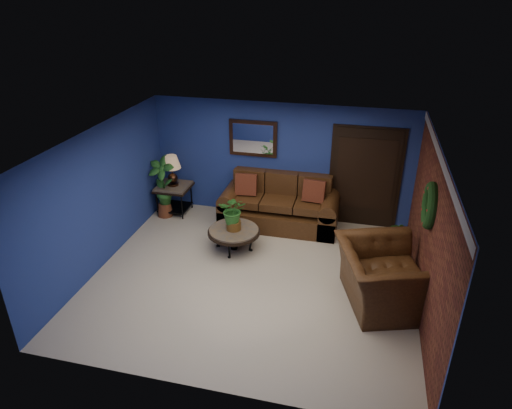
% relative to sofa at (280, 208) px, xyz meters
% --- Properties ---
extents(floor, '(5.50, 5.50, 0.00)m').
position_rel_sofa_xyz_m(floor, '(-0.07, -2.09, -0.36)').
color(floor, beige).
rests_on(floor, ground).
extents(wall_back, '(5.50, 0.04, 2.50)m').
position_rel_sofa_xyz_m(wall_back, '(-0.07, 0.41, 0.89)').
color(wall_back, navy).
rests_on(wall_back, ground).
extents(wall_left, '(0.04, 5.00, 2.50)m').
position_rel_sofa_xyz_m(wall_left, '(-2.82, -2.09, 0.89)').
color(wall_left, navy).
rests_on(wall_left, ground).
extents(wall_right_brick, '(0.04, 5.00, 2.50)m').
position_rel_sofa_xyz_m(wall_right_brick, '(2.68, -2.09, 0.89)').
color(wall_right_brick, '#612C1B').
rests_on(wall_right_brick, ground).
extents(ceiling, '(5.50, 5.00, 0.02)m').
position_rel_sofa_xyz_m(ceiling, '(-0.07, -2.09, 2.14)').
color(ceiling, white).
rests_on(ceiling, wall_back).
extents(crown_molding, '(0.03, 5.00, 0.14)m').
position_rel_sofa_xyz_m(crown_molding, '(2.65, -2.09, 2.07)').
color(crown_molding, white).
rests_on(crown_molding, wall_right_brick).
extents(wall_mirror, '(1.02, 0.06, 0.77)m').
position_rel_sofa_xyz_m(wall_mirror, '(-0.67, 0.37, 1.36)').
color(wall_mirror, '#3C2114').
rests_on(wall_mirror, wall_back).
extents(closet_door, '(1.44, 0.06, 2.18)m').
position_rel_sofa_xyz_m(closet_door, '(1.68, 0.38, 0.69)').
color(closet_door, black).
rests_on(closet_door, wall_back).
extents(wreath, '(0.16, 0.72, 0.72)m').
position_rel_sofa_xyz_m(wreath, '(2.62, -2.04, 1.34)').
color(wreath, black).
rests_on(wreath, wall_right_brick).
extents(sofa, '(2.43, 1.05, 1.09)m').
position_rel_sofa_xyz_m(sofa, '(0.00, 0.00, 0.00)').
color(sofa, '#4B2C15').
rests_on(sofa, ground).
extents(coffee_table, '(1.00, 1.00, 0.43)m').
position_rel_sofa_xyz_m(coffee_table, '(-0.66, -1.24, 0.01)').
color(coffee_table, '#4E4844').
rests_on(coffee_table, ground).
extents(end_table, '(0.72, 0.72, 0.66)m').
position_rel_sofa_xyz_m(end_table, '(-2.37, -0.04, 0.15)').
color(end_table, '#4E4844').
rests_on(end_table, ground).
extents(table_lamp, '(0.40, 0.40, 0.66)m').
position_rel_sofa_xyz_m(table_lamp, '(-2.37, -0.04, 0.73)').
color(table_lamp, '#3C2114').
rests_on(table_lamp, end_table).
extents(side_chair, '(0.44, 0.44, 1.02)m').
position_rel_sofa_xyz_m(side_chair, '(0.65, 0.03, 0.22)').
color(side_chair, '#532B17').
rests_on(side_chair, ground).
extents(armchair, '(1.69, 1.81, 0.96)m').
position_rel_sofa_xyz_m(armchair, '(2.08, -2.25, 0.12)').
color(armchair, '#4B2C15').
rests_on(armchair, ground).
extents(coffee_plant, '(0.56, 0.50, 0.70)m').
position_rel_sofa_xyz_m(coffee_plant, '(-0.66, -1.24, 0.45)').
color(coffee_plant, brown).
rests_on(coffee_plant, coffee_table).
extents(floor_plant, '(0.43, 0.38, 0.80)m').
position_rel_sofa_xyz_m(floor_plant, '(2.28, -0.91, 0.06)').
color(floor_plant, brown).
rests_on(floor_plant, ground).
extents(tall_plant, '(0.64, 0.48, 1.36)m').
position_rel_sofa_xyz_m(tall_plant, '(-2.52, -0.25, 0.37)').
color(tall_plant, brown).
rests_on(tall_plant, ground).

